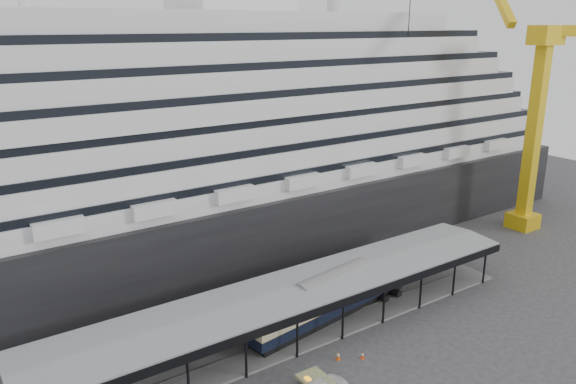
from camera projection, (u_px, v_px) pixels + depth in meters
name	position (u px, v px, depth m)	size (l,w,h in m)	color
ground	(326.00, 352.00, 55.99)	(200.00, 200.00, 0.00)	#323234
cruise_ship	(182.00, 124.00, 75.90)	(130.00, 30.00, 43.90)	black
platform_canopy	(297.00, 310.00, 59.24)	(56.00, 9.18, 5.30)	slate
crane_yellow	(531.00, 103.00, 84.19)	(23.83, 18.78, 47.60)	gold
pullman_carriage	(333.00, 295.00, 61.82)	(23.23, 6.10, 22.62)	black
traffic_cone_mid	(363.00, 355.00, 54.79)	(0.41, 0.41, 0.72)	#EB3E0D
traffic_cone_right	(338.00, 356.00, 54.60)	(0.45, 0.45, 0.85)	#DF500C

